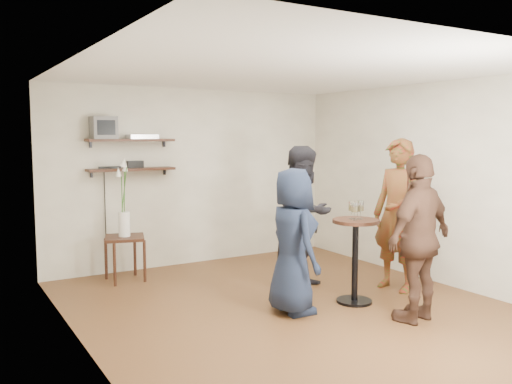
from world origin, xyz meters
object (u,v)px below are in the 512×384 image
crt_monitor (103,128)px  person_plaid (398,215)px  person_navy (293,241)px  drinks_table (355,249)px  radio (135,164)px  dvd_deck (142,137)px  person_dark (304,218)px  side_table (125,244)px  person_brown (419,238)px

crt_monitor → person_plaid: (2.92, -2.50, -1.08)m
crt_monitor → person_navy: size_ratio=0.20×
drinks_table → person_navy: size_ratio=0.62×
radio → person_plaid: size_ratio=0.12×
crt_monitor → dvd_deck: bearing=0.0°
person_plaid → person_navy: (-1.61, -0.06, -0.16)m
person_navy → person_plaid: bearing=-82.3°
radio → person_plaid: bearing=-45.1°
drinks_table → person_dark: person_dark is taller
person_navy → dvd_deck: bearing=22.4°
dvd_deck → drinks_table: dvd_deck is taller
radio → person_dark: person_dark is taller
person_dark → person_navy: bearing=-142.5°
side_table → drinks_table: bearing=-49.1°
radio → person_brown: (1.84, -3.44, -0.65)m
drinks_table → person_dark: (-0.13, 0.80, 0.27)m
radio → person_plaid: person_plaid is taller
dvd_deck → person_dark: size_ratio=0.22×
dvd_deck → radio: (-0.11, 0.00, -0.38)m
person_brown → crt_monitor: bearing=-67.4°
person_dark → person_navy: person_dark is taller
person_dark → crt_monitor: bearing=127.8°
drinks_table → person_dark: size_ratio=0.54×
side_table → drinks_table: size_ratio=0.64×
person_plaid → person_navy: bearing=-97.7°
person_navy → crt_monitor: bearing=32.7°
person_dark → person_navy: (-0.68, -0.72, -0.11)m
radio → side_table: bearing=-128.3°
radio → person_navy: size_ratio=0.14×
drinks_table → dvd_deck: bearing=120.9°
person_plaid → person_navy: size_ratio=1.20×
drinks_table → person_plaid: 0.88m
dvd_deck → side_table: bearing=-137.8°
dvd_deck → person_plaid: dvd_deck is taller
dvd_deck → drinks_table: bearing=-59.1°
dvd_deck → person_brown: size_ratio=0.23×
dvd_deck → side_table: size_ratio=0.65×
side_table → drinks_table: drinks_table is taller
side_table → person_navy: 2.50m
crt_monitor → side_table: (0.14, -0.36, -1.52)m
dvd_deck → side_table: dvd_deck is taller
side_table → drinks_table: (1.97, -2.28, 0.13)m
radio → person_brown: size_ratio=0.13×
side_table → person_brown: (2.13, -3.08, 0.37)m
crt_monitor → radio: crt_monitor is taller
person_plaid → person_brown: bearing=-44.4°
crt_monitor → dvd_deck: size_ratio=0.80×
dvd_deck → radio: 0.40m
side_table → person_navy: person_navy is taller
drinks_table → person_brown: 0.85m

